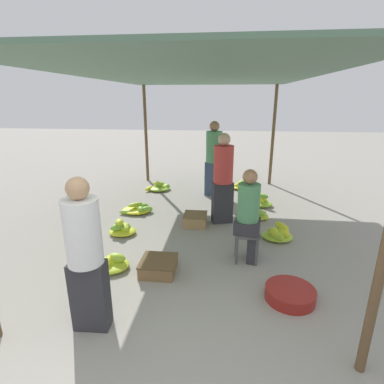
% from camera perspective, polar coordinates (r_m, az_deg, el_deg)
% --- Properties ---
extents(ground_plane, '(40.00, 40.00, 0.00)m').
position_cam_1_polar(ground_plane, '(2.95, -6.11, -32.08)').
color(ground_plane, gray).
rests_on(ground_plane, ground).
extents(canopy_post_back_left, '(0.08, 0.08, 2.57)m').
position_cam_1_polar(canopy_post_back_left, '(8.38, -8.76, 10.74)').
color(canopy_post_back_left, brown).
rests_on(canopy_post_back_left, ground).
extents(canopy_post_back_right, '(0.08, 0.08, 2.57)m').
position_cam_1_polar(canopy_post_back_right, '(8.19, 15.17, 10.19)').
color(canopy_post_back_right, brown).
rests_on(canopy_post_back_right, ground).
extents(canopy_tarp, '(3.79, 6.29, 0.04)m').
position_cam_1_polar(canopy_tarp, '(5.13, 1.17, 21.37)').
color(canopy_tarp, '#567A60').
rests_on(canopy_tarp, canopy_post_front_left).
extents(vendor_foreground, '(0.36, 0.35, 1.58)m').
position_cam_1_polar(vendor_foreground, '(3.07, -19.64, -11.17)').
color(vendor_foreground, '#2D2D33').
rests_on(vendor_foreground, ground).
extents(stool, '(0.34, 0.34, 0.44)m').
position_cam_1_polar(stool, '(4.34, 10.35, -8.56)').
color(stool, '#4C4C4C').
rests_on(stool, ground).
extents(vendor_seated, '(0.40, 0.40, 1.34)m').
position_cam_1_polar(vendor_seated, '(4.21, 10.88, -4.26)').
color(vendor_seated, '#2D2D33').
rests_on(vendor_seated, ground).
extents(basin_black, '(0.57, 0.57, 0.14)m').
position_cam_1_polar(basin_black, '(3.83, 18.18, -17.95)').
color(basin_black, maroon).
rests_on(basin_black, ground).
extents(banana_pile_left_0, '(0.53, 0.55, 0.21)m').
position_cam_1_polar(banana_pile_left_0, '(4.34, -15.61, -13.13)').
color(banana_pile_left_0, '#B4CC2C').
rests_on(banana_pile_left_0, ground).
extents(banana_pile_left_1, '(0.46, 0.50, 0.27)m').
position_cam_1_polar(banana_pile_left_1, '(5.34, -13.10, -6.77)').
color(banana_pile_left_1, '#7AB536').
rests_on(banana_pile_left_1, ground).
extents(banana_pile_left_2, '(0.61, 0.55, 0.22)m').
position_cam_1_polar(banana_pile_left_2, '(7.64, -6.26, 0.89)').
color(banana_pile_left_2, '#82B835').
rests_on(banana_pile_left_2, ground).
extents(banana_pile_left_3, '(0.68, 0.51, 0.21)m').
position_cam_1_polar(banana_pile_left_3, '(6.22, -10.30, -3.26)').
color(banana_pile_left_3, '#75B337').
rests_on(banana_pile_left_3, ground).
extents(banana_pile_right_0, '(0.54, 0.56, 0.22)m').
position_cam_1_polar(banana_pile_right_0, '(7.79, 9.49, 1.22)').
color(banana_pile_right_0, '#C4D329').
rests_on(banana_pile_right_0, ground).
extents(banana_pile_right_1, '(0.42, 0.42, 0.29)m').
position_cam_1_polar(banana_pile_right_1, '(6.66, 13.19, -1.71)').
color(banana_pile_right_1, '#78B436').
rests_on(banana_pile_right_1, ground).
extents(banana_pile_right_2, '(0.45, 0.44, 0.22)m').
position_cam_1_polar(banana_pile_right_2, '(5.90, 12.33, -4.31)').
color(banana_pile_right_2, yellow).
rests_on(banana_pile_right_2, ground).
extents(banana_pile_right_3, '(0.50, 0.51, 0.26)m').
position_cam_1_polar(banana_pile_right_3, '(5.18, 16.05, -7.65)').
color(banana_pile_right_3, yellow).
rests_on(banana_pile_right_3, ground).
extents(crate_near, '(0.47, 0.47, 0.19)m').
position_cam_1_polar(crate_near, '(4.14, -6.42, -13.85)').
color(crate_near, brown).
rests_on(crate_near, ground).
extents(crate_mid, '(0.42, 0.42, 0.21)m').
position_cam_1_polar(crate_mid, '(5.51, 0.62, -5.27)').
color(crate_mid, '#9E7A4C').
rests_on(crate_mid, ground).
extents(shopper_walking_mid, '(0.42, 0.42, 1.75)m').
position_cam_1_polar(shopper_walking_mid, '(7.03, 4.18, 6.50)').
color(shopper_walking_mid, '#384766').
rests_on(shopper_walking_mid, ground).
extents(shopper_walking_far, '(0.44, 0.44, 1.66)m').
position_cam_1_polar(shopper_walking_far, '(5.44, 5.94, 2.74)').
color(shopper_walking_far, '#2D2D33').
rests_on(shopper_walking_far, ground).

